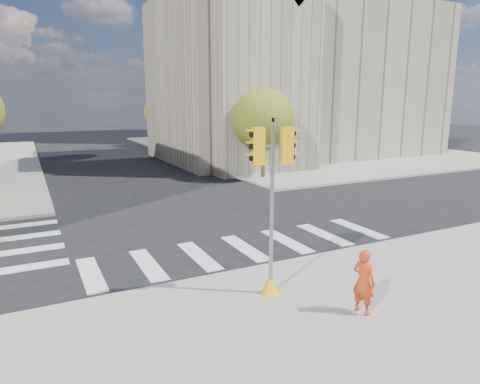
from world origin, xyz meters
name	(u,v)px	position (x,y,z in m)	size (l,w,h in m)	color
ground	(225,233)	(0.00, 0.00, 0.00)	(160.00, 160.00, 0.00)	black
sidewalk_far_right	(289,147)	(20.00, 26.00, 0.07)	(28.00, 40.00, 0.15)	gray
civic_building	(291,79)	(15.59, 19.12, 7.26)	(26.00, 16.00, 19.39)	gray
office_tower	(241,31)	(22.00, 42.00, 15.00)	(20.00, 18.00, 30.00)	#9EA0A3
tree_re_near	(264,120)	(7.50, 10.00, 4.05)	(4.20, 4.20, 6.16)	#382616
tree_re_mid	(198,111)	(7.50, 22.00, 4.35)	(4.60, 4.60, 6.66)	#382616
tree_re_far	(161,113)	(7.50, 34.00, 3.87)	(4.00, 4.00, 5.88)	#382616
lamp_near	(243,110)	(8.00, 14.00, 4.58)	(0.35, 0.18, 8.11)	black
lamp_far	(182,108)	(8.00, 28.00, 4.58)	(0.35, 0.18, 8.11)	black
traffic_signal	(271,222)	(-1.34, -5.93, 2.17)	(1.08, 0.56, 4.74)	#FFAA0D
photographer	(364,282)	(0.14, -7.89, 0.97)	(0.60, 0.39, 1.64)	#C43A12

